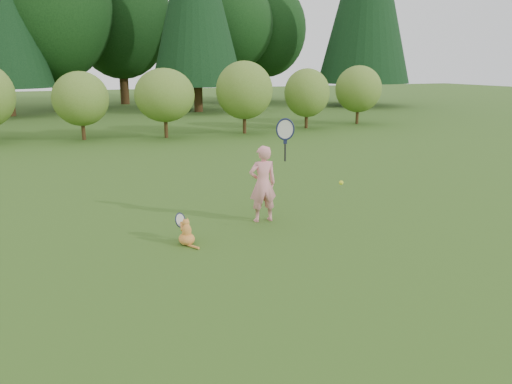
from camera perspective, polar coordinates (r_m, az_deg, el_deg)
name	(u,v)px	position (r m, az deg, el deg)	size (l,w,h in m)	color
ground	(264,250)	(7.63, 0.95, -6.64)	(100.00, 100.00, 0.00)	#335718
shrub_row	(126,100)	(19.76, -14.59, 10.13)	(28.00, 3.00, 2.80)	#506E22
child	(264,182)	(8.79, 0.87, 1.14)	(0.77, 0.43, 2.05)	pink
cat	(186,231)	(7.87, -7.99, -4.41)	(0.30, 0.59, 0.58)	#C36825
tennis_ball	(341,183)	(8.01, 9.71, 1.06)	(0.07, 0.07, 0.07)	yellow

